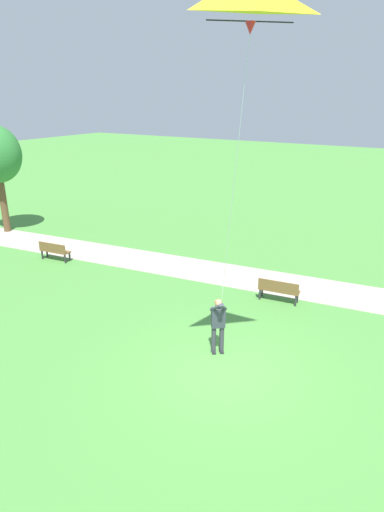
# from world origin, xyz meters

# --- Properties ---
(ground_plane) EXTENTS (120.00, 120.00, 0.00)m
(ground_plane) POSITION_xyz_m (0.00, 0.00, 0.00)
(ground_plane) COLOR #4C8E3D
(walkway_path) EXTENTS (6.27, 32.05, 0.02)m
(walkway_path) POSITION_xyz_m (6.32, 2.00, 0.01)
(walkway_path) COLOR #B7AD99
(walkway_path) RESTS_ON ground
(person_kite_flyer) EXTENTS (0.61, 0.57, 1.83)m
(person_kite_flyer) POSITION_xyz_m (0.67, 0.62, 1.05)
(person_kite_flyer) COLOR #232328
(person_kite_flyer) RESTS_ON ground
(flying_kite) EXTENTS (2.21, 1.93, 7.49)m
(flying_kite) POSITION_xyz_m (-1.02, -0.69, 8.75)
(flying_kite) COLOR yellow
(park_bench_near_walkway) EXTENTS (0.62, 1.54, 0.88)m
(park_bench_near_walkway) POSITION_xyz_m (4.84, 0.31, 0.51)
(park_bench_near_walkway) COLOR brown
(park_bench_near_walkway) RESTS_ON ground
(park_bench_far_walkway) EXTENTS (0.62, 1.54, 0.88)m
(park_bench_far_walkway) POSITION_xyz_m (3.57, 10.73, 0.51)
(park_bench_far_walkway) COLOR brown
(park_bench_far_walkway) RESTS_ON ground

